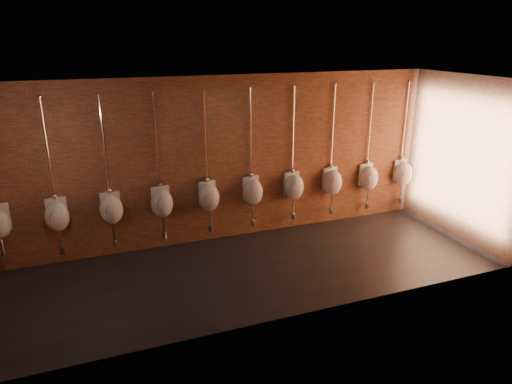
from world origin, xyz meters
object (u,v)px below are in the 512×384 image
at_px(urinal_7, 332,182).
at_px(urinal_8, 369,177).
at_px(urinal_9, 403,173).
at_px(urinal_4, 209,197).
at_px(urinal_5, 253,191).
at_px(urinal_1, 57,215).
at_px(urinal_2, 111,209).
at_px(urinal_3, 162,203).
at_px(urinal_6, 294,186).

xyz_separation_m(urinal_7, urinal_8, (0.90, 0.00, 0.00)).
distance_m(urinal_8, urinal_9, 0.90).
bearing_deg(urinal_4, urinal_5, 0.00).
relative_size(urinal_1, urinal_2, 1.00).
xyz_separation_m(urinal_3, urinal_5, (1.79, 0.00, 0.00)).
distance_m(urinal_3, urinal_6, 2.69).
bearing_deg(urinal_5, urinal_6, 0.00).
relative_size(urinal_3, urinal_8, 1.00).
height_order(urinal_3, urinal_5, same).
relative_size(urinal_4, urinal_5, 1.00).
distance_m(urinal_2, urinal_7, 4.48).
relative_size(urinal_1, urinal_6, 1.00).
bearing_deg(urinal_9, urinal_6, 180.00).
bearing_deg(urinal_2, urinal_1, 180.00).
xyz_separation_m(urinal_2, urinal_8, (5.38, 0.00, 0.00)).
height_order(urinal_7, urinal_9, same).
bearing_deg(urinal_8, urinal_3, 180.00).
height_order(urinal_5, urinal_8, same).
xyz_separation_m(urinal_3, urinal_8, (4.48, 0.00, 0.00)).
height_order(urinal_2, urinal_7, same).
height_order(urinal_1, urinal_6, same).
distance_m(urinal_1, urinal_6, 4.48).
xyz_separation_m(urinal_3, urinal_6, (2.69, 0.00, 0.00)).
height_order(urinal_4, urinal_9, same).
height_order(urinal_7, urinal_8, same).
height_order(urinal_2, urinal_5, same).
height_order(urinal_5, urinal_6, same).
distance_m(urinal_4, urinal_5, 0.90).
height_order(urinal_3, urinal_4, same).
bearing_deg(urinal_7, urinal_3, 180.00).
height_order(urinal_1, urinal_9, same).
relative_size(urinal_3, urinal_7, 1.00).
xyz_separation_m(urinal_4, urinal_9, (4.48, 0.00, 0.00)).
height_order(urinal_3, urinal_6, same).
bearing_deg(urinal_1, urinal_5, 0.00).
relative_size(urinal_2, urinal_5, 1.00).
bearing_deg(urinal_2, urinal_9, 0.00).
bearing_deg(urinal_1, urinal_3, 0.00).
height_order(urinal_4, urinal_8, same).
bearing_deg(urinal_4, urinal_3, 180.00).
distance_m(urinal_7, urinal_9, 1.79).
bearing_deg(urinal_3, urinal_7, 0.00).
height_order(urinal_1, urinal_5, same).
bearing_deg(urinal_7, urinal_2, 180.00).
bearing_deg(urinal_6, urinal_5, 180.00).
distance_m(urinal_2, urinal_6, 3.59).
bearing_deg(urinal_3, urinal_2, 180.00).
bearing_deg(urinal_8, urinal_6, 180.00).
relative_size(urinal_3, urinal_6, 1.00).
bearing_deg(urinal_8, urinal_5, 180.00).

